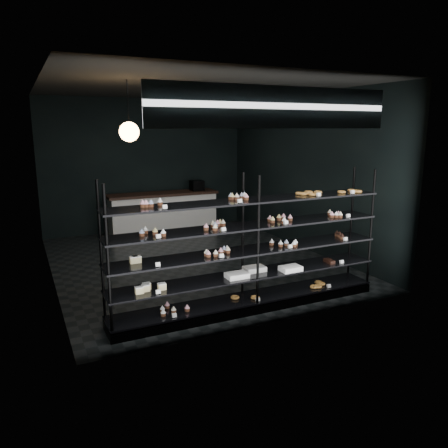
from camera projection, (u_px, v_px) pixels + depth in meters
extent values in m
cube|color=black|center=(192.00, 261.00, 8.40)|extent=(5.00, 6.00, 0.01)
cube|color=black|center=(189.00, 88.00, 7.71)|extent=(5.00, 6.00, 0.01)
cube|color=black|center=(146.00, 166.00, 10.70)|extent=(5.00, 0.01, 3.20)
cube|color=black|center=(278.00, 203.00, 5.41)|extent=(5.00, 0.01, 3.20)
cube|color=black|center=(45.00, 186.00, 7.01)|extent=(0.01, 6.00, 3.20)
cube|color=black|center=(302.00, 172.00, 9.10)|extent=(0.01, 6.00, 3.20)
cube|color=black|center=(249.00, 304.00, 6.20)|extent=(4.00, 0.50, 0.12)
cylinder|color=black|center=(108.00, 264.00, 4.98)|extent=(0.04, 0.04, 1.85)
cylinder|color=black|center=(101.00, 254.00, 5.37)|extent=(0.04, 0.04, 1.85)
cylinder|color=black|center=(258.00, 245.00, 5.80)|extent=(0.04, 0.04, 1.85)
cylinder|color=black|center=(243.00, 238.00, 6.19)|extent=(0.04, 0.04, 1.85)
cylinder|color=black|center=(371.00, 230.00, 6.63)|extent=(0.04, 0.04, 1.85)
cylinder|color=black|center=(351.00, 225.00, 7.02)|extent=(0.04, 0.04, 1.85)
cube|color=black|center=(249.00, 298.00, 6.18)|extent=(4.00, 0.50, 0.03)
cube|color=black|center=(250.00, 275.00, 6.10)|extent=(4.00, 0.50, 0.02)
cube|color=black|center=(250.00, 251.00, 6.03)|extent=(4.00, 0.50, 0.02)
cube|color=black|center=(250.00, 226.00, 5.95)|extent=(4.00, 0.50, 0.02)
cube|color=black|center=(251.00, 201.00, 5.87)|extent=(4.00, 0.50, 0.02)
cube|color=white|center=(161.00, 207.00, 5.16)|extent=(0.06, 0.04, 0.06)
cube|color=white|center=(243.00, 201.00, 5.62)|extent=(0.06, 0.04, 0.06)
cube|color=white|center=(317.00, 195.00, 6.11)|extent=(0.05, 0.04, 0.06)
cube|color=white|center=(352.00, 192.00, 6.37)|extent=(0.06, 0.04, 0.06)
cube|color=white|center=(155.00, 237.00, 5.20)|extent=(0.06, 0.04, 0.06)
cube|color=white|center=(221.00, 230.00, 5.56)|extent=(0.05, 0.04, 0.06)
cube|color=white|center=(288.00, 222.00, 5.98)|extent=(0.06, 0.04, 0.06)
cube|color=white|center=(346.00, 216.00, 6.41)|extent=(0.06, 0.04, 0.06)
cube|color=white|center=(156.00, 265.00, 5.27)|extent=(0.06, 0.04, 0.06)
cube|color=white|center=(223.00, 256.00, 5.65)|extent=(0.05, 0.04, 0.06)
cube|color=white|center=(290.00, 247.00, 6.09)|extent=(0.06, 0.04, 0.06)
cube|color=white|center=(343.00, 239.00, 6.48)|extent=(0.06, 0.04, 0.06)
cube|color=white|center=(155.00, 292.00, 5.34)|extent=(0.06, 0.04, 0.06)
cube|color=white|center=(342.00, 262.00, 6.55)|extent=(0.06, 0.04, 0.06)
cube|color=white|center=(178.00, 315.00, 5.53)|extent=(0.06, 0.04, 0.06)
cube|color=white|center=(258.00, 300.00, 6.03)|extent=(0.05, 0.04, 0.06)
cube|color=white|center=(329.00, 286.00, 6.54)|extent=(0.06, 0.04, 0.06)
cube|color=#0B0C3A|center=(277.00, 107.00, 5.23)|extent=(3.20, 0.04, 0.45)
cube|color=white|center=(277.00, 107.00, 5.21)|extent=(3.30, 0.02, 0.50)
cylinder|color=black|center=(128.00, 101.00, 6.27)|extent=(0.01, 0.01, 0.59)
sphere|color=#FFAB59|center=(129.00, 132.00, 6.36)|extent=(0.29, 0.29, 0.29)
cube|color=silver|center=(163.00, 214.00, 10.61)|extent=(2.56, 0.60, 0.92)
cube|color=black|center=(163.00, 194.00, 10.50)|extent=(2.66, 0.65, 0.06)
cube|color=black|center=(197.00, 185.00, 10.84)|extent=(0.30, 0.30, 0.25)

